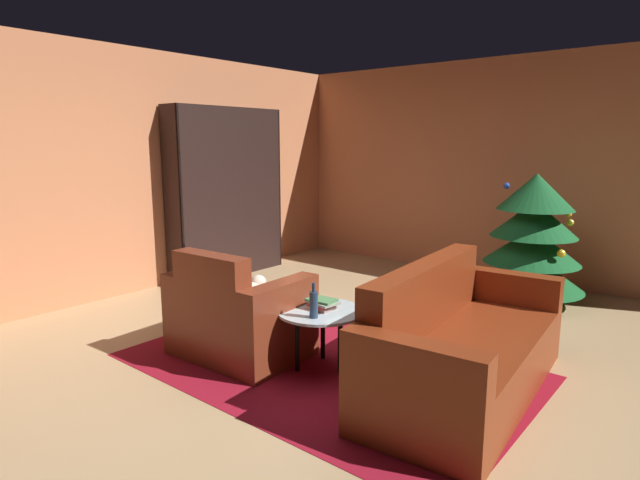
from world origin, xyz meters
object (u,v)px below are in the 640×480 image
object	(u,v)px
armchair_red	(238,318)
book_stack_on_table	(322,304)
bottle_on_table	(314,304)
coffee_table	(320,316)
decorated_tree	(533,239)
bookshelf_unit	(232,194)
couch_red	(461,349)

from	to	relation	value
armchair_red	book_stack_on_table	bearing A→B (deg)	20.16
bottle_on_table	coffee_table	bearing A→B (deg)	114.45
book_stack_on_table	armchair_red	bearing A→B (deg)	-159.84
decorated_tree	bottle_on_table	bearing A→B (deg)	-102.19
bookshelf_unit	book_stack_on_table	size ratio (longest dim) A/B	8.74
coffee_table	bottle_on_table	size ratio (longest dim) A/B	2.54
armchair_red	couch_red	world-z (taller)	armchair_red
bookshelf_unit	bottle_on_table	size ratio (longest dim) A/B	8.28
book_stack_on_table	coffee_table	bearing A→B (deg)	-102.84
armchair_red	bookshelf_unit	bearing A→B (deg)	139.06
bookshelf_unit	bottle_on_table	xyz separation A→B (m)	(2.78, -1.72, -0.47)
book_stack_on_table	bookshelf_unit	bearing A→B (deg)	150.49
couch_red	decorated_tree	size ratio (longest dim) A/B	1.48
armchair_red	book_stack_on_table	size ratio (longest dim) A/B	4.32
couch_red	decorated_tree	distance (m)	2.34
coffee_table	book_stack_on_table	bearing A→B (deg)	77.16
coffee_table	bottle_on_table	xyz separation A→B (m)	(0.07, -0.16, 0.15)
couch_red	decorated_tree	bearing A→B (deg)	96.93
couch_red	bottle_on_table	world-z (taller)	couch_red
bottle_on_table	decorated_tree	bearing A→B (deg)	77.81
bookshelf_unit	couch_red	world-z (taller)	bookshelf_unit
bookshelf_unit	bottle_on_table	distance (m)	3.30
armchair_red	bottle_on_table	size ratio (longest dim) A/B	4.10
armchair_red	decorated_tree	world-z (taller)	decorated_tree
armchair_red	book_stack_on_table	world-z (taller)	armchair_red
bookshelf_unit	armchair_red	world-z (taller)	bookshelf_unit
book_stack_on_table	decorated_tree	xyz separation A→B (m)	(0.67, 2.60, 0.19)
bookshelf_unit	armchair_red	xyz separation A→B (m)	(2.05, -1.78, -0.71)
bookshelf_unit	couch_red	bearing A→B (deg)	-18.43
coffee_table	decorated_tree	bearing A→B (deg)	75.58
bookshelf_unit	book_stack_on_table	distance (m)	3.16
armchair_red	bottle_on_table	bearing A→B (deg)	4.78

